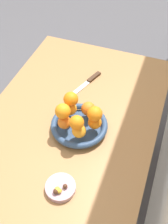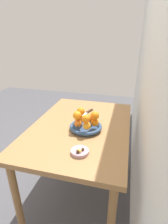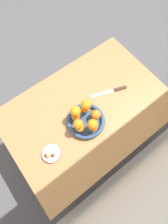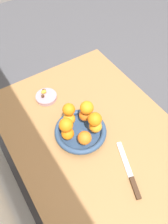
{
  "view_description": "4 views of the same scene",
  "coord_description": "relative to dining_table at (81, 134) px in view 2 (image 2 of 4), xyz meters",
  "views": [
    {
      "loc": [
        0.77,
        0.34,
        1.69
      ],
      "look_at": [
        0.08,
        0.08,
        0.87
      ],
      "focal_mm": 45.0,
      "sensor_mm": 36.0,
      "label": 1
    },
    {
      "loc": [
        1.19,
        0.34,
        1.4
      ],
      "look_at": [
        0.04,
        0.04,
        0.88
      ],
      "focal_mm": 28.0,
      "sensor_mm": 36.0,
      "label": 2
    },
    {
      "loc": [
        0.29,
        0.34,
        1.82
      ],
      "look_at": [
        0.05,
        0.02,
        0.82
      ],
      "focal_mm": 28.0,
      "sensor_mm": 36.0,
      "label": 3
    },
    {
      "loc": [
        -0.4,
        0.34,
        1.64
      ],
      "look_at": [
        0.08,
        0.03,
        0.87
      ],
      "focal_mm": 35.0,
      "sensor_mm": 36.0,
      "label": 4
    }
  ],
  "objects": [
    {
      "name": "orange_4",
      "position": [
        0.12,
        0.08,
        0.16
      ],
      "size": [
        0.06,
        0.06,
        0.06
      ],
      "primitive_type": "sphere",
      "color": "orange",
      "rests_on": "fruit_bowl"
    },
    {
      "name": "orange_3",
      "position": [
        0.1,
        0.01,
        0.16
      ],
      "size": [
        0.06,
        0.06,
        0.06
      ],
      "primitive_type": "sphere",
      "color": "orange",
      "rests_on": "fruit_bowl"
    },
    {
      "name": "ground_plane",
      "position": [
        0.0,
        0.0,
        -0.65
      ],
      "size": [
        6.0,
        6.0,
        0.0
      ],
      "primitive_type": "plane",
      "color": "#4C4C51"
    },
    {
      "name": "candy_ball_0",
      "position": [
        0.37,
        0.09,
        0.12
      ],
      "size": [
        0.02,
        0.02,
        0.02
      ],
      "primitive_type": "sphere",
      "color": "gold",
      "rests_on": "candy_dish"
    },
    {
      "name": "candy_dish",
      "position": [
        0.35,
        0.09,
        0.1
      ],
      "size": [
        0.11,
        0.11,
        0.02
      ],
      "primitive_type": "cylinder",
      "color": "#B28C99",
      "rests_on": "dining_table"
    },
    {
      "name": "fruit_bowl",
      "position": [
        0.06,
        0.06,
        0.11
      ],
      "size": [
        0.24,
        0.24,
        0.04
      ],
      "color": "navy",
      "rests_on": "dining_table"
    },
    {
      "name": "orange_5",
      "position": [
        0.13,
        0.07,
        0.22
      ],
      "size": [
        0.06,
        0.06,
        0.06
      ],
      "primitive_type": "sphere",
      "color": "orange",
      "rests_on": "orange_4"
    },
    {
      "name": "orange_7",
      "position": [
        0.1,
        0.0,
        0.22
      ],
      "size": [
        0.06,
        0.06,
        0.06
      ],
      "primitive_type": "sphere",
      "color": "orange",
      "rests_on": "orange_3"
    },
    {
      "name": "wall_back",
      "position": [
        0.0,
        0.49,
        0.6
      ],
      "size": [
        4.0,
        0.05,
        2.5
      ],
      "primitive_type": "cube",
      "color": "silver",
      "rests_on": "ground_plane"
    },
    {
      "name": "candy_ball_3",
      "position": [
        0.35,
        0.11,
        0.12
      ],
      "size": [
        0.02,
        0.02,
        0.02
      ],
      "primitive_type": "sphere",
      "color": "#472819",
      "rests_on": "candy_dish"
    },
    {
      "name": "candy_ball_1",
      "position": [
        0.37,
        0.1,
        0.12
      ],
      "size": [
        0.02,
        0.02,
        0.02
      ],
      "primitive_type": "sphere",
      "color": "gold",
      "rests_on": "candy_dish"
    },
    {
      "name": "orange_6",
      "position": [
        0.02,
        0.01,
        0.22
      ],
      "size": [
        0.06,
        0.06,
        0.06
      ],
      "primitive_type": "sphere",
      "color": "orange",
      "rests_on": "orange_2"
    },
    {
      "name": "dining_table",
      "position": [
        0.0,
        0.0,
        0.0
      ],
      "size": [
        1.1,
        0.76,
        0.74
      ],
      "color": "#9E7042",
      "rests_on": "ground_plane"
    },
    {
      "name": "orange_0",
      "position": [
        0.06,
        0.12,
        0.16
      ],
      "size": [
        0.06,
        0.06,
        0.06
      ],
      "primitive_type": "sphere",
      "color": "orange",
      "rests_on": "fruit_bowl"
    },
    {
      "name": "knife",
      "position": [
        -0.22,
        -0.01,
        0.09
      ],
      "size": [
        0.25,
        0.11,
        0.01
      ],
      "color": "#3F2819",
      "rests_on": "dining_table"
    },
    {
      "name": "orange_2",
      "position": [
        0.02,
        -0.0,
        0.16
      ],
      "size": [
        0.06,
        0.06,
        0.06
      ],
      "primitive_type": "sphere",
      "color": "orange",
      "rests_on": "fruit_bowl"
    },
    {
      "name": "orange_8",
      "position": [
        0.07,
        0.12,
        0.22
      ],
      "size": [
        0.06,
        0.06,
        0.06
      ],
      "primitive_type": "sphere",
      "color": "orange",
      "rests_on": "orange_0"
    },
    {
      "name": "orange_1",
      "position": [
        -0.0,
        0.07,
        0.16
      ],
      "size": [
        0.06,
        0.06,
        0.06
      ],
      "primitive_type": "sphere",
      "color": "orange",
      "rests_on": "fruit_bowl"
    },
    {
      "name": "candy_ball_2",
      "position": [
        0.38,
        0.09,
        0.12
      ],
      "size": [
        0.02,
        0.02,
        0.02
      ],
      "primitive_type": "sphere",
      "color": "#472819",
      "rests_on": "candy_dish"
    }
  ]
}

